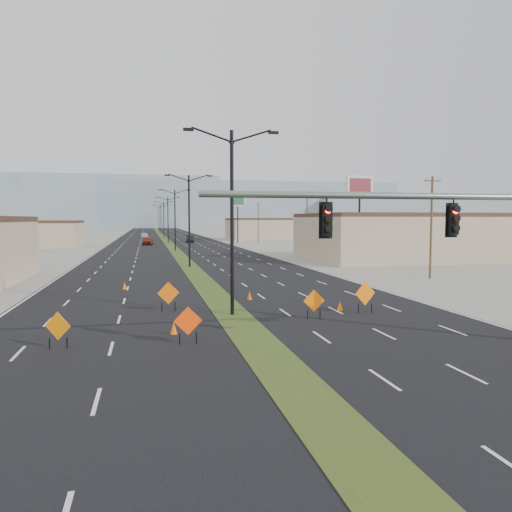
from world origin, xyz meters
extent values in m
plane|color=gray|center=(0.00, 0.00, 0.00)|extent=(600.00, 600.00, 0.00)
cube|color=black|center=(0.00, 100.00, 0.00)|extent=(25.00, 400.00, 0.02)
cube|color=#324518|center=(0.00, 100.00, 0.00)|extent=(2.00, 400.00, 0.04)
cube|color=tan|center=(34.00, 45.00, 2.75)|extent=(36.00, 18.00, 5.50)
cube|color=tan|center=(38.00, 110.00, 2.50)|extent=(44.00, 16.00, 5.00)
cube|color=gray|center=(40.00, 300.00, 14.00)|extent=(220.00, 50.00, 28.00)
cube|color=gray|center=(180.00, 290.00, 9.00)|extent=(160.00, 50.00, 18.00)
cube|color=gray|center=(-30.00, 320.00, 16.00)|extent=(140.00, 50.00, 32.00)
cylinder|color=slate|center=(5.20, 2.00, 6.10)|extent=(16.00, 0.24, 0.24)
cube|color=black|center=(1.70, 2.00, 5.22)|extent=(0.50, 0.28, 1.30)
sphere|color=#FF0C05|center=(1.70, 1.84, 5.57)|extent=(0.22, 0.22, 0.22)
cube|color=black|center=(6.70, 2.00, 5.22)|extent=(0.50, 0.28, 1.30)
sphere|color=#FF0C05|center=(6.70, 1.84, 5.57)|extent=(0.22, 0.22, 0.22)
cylinder|color=black|center=(0.00, 12.00, 5.00)|extent=(0.20, 0.20, 10.00)
cube|color=black|center=(-2.30, 12.00, 9.95)|extent=(0.55, 0.24, 0.14)
cube|color=black|center=(2.30, 12.00, 9.95)|extent=(0.55, 0.24, 0.14)
cylinder|color=black|center=(0.00, 40.00, 5.00)|extent=(0.20, 0.20, 10.00)
cube|color=black|center=(-2.30, 40.00, 9.95)|extent=(0.55, 0.24, 0.14)
cube|color=black|center=(2.30, 40.00, 9.95)|extent=(0.55, 0.24, 0.14)
cylinder|color=black|center=(0.00, 68.00, 5.00)|extent=(0.20, 0.20, 10.00)
cube|color=black|center=(-2.30, 68.00, 9.95)|extent=(0.55, 0.24, 0.14)
cube|color=black|center=(2.30, 68.00, 9.95)|extent=(0.55, 0.24, 0.14)
cylinder|color=black|center=(0.00, 96.00, 5.00)|extent=(0.20, 0.20, 10.00)
cube|color=black|center=(-2.30, 96.00, 9.95)|extent=(0.55, 0.24, 0.14)
cube|color=black|center=(2.30, 96.00, 9.95)|extent=(0.55, 0.24, 0.14)
cylinder|color=black|center=(0.00, 124.00, 5.00)|extent=(0.20, 0.20, 10.00)
cube|color=black|center=(-2.30, 124.00, 9.95)|extent=(0.55, 0.24, 0.14)
cube|color=black|center=(2.30, 124.00, 9.95)|extent=(0.55, 0.24, 0.14)
cylinder|color=black|center=(0.00, 152.00, 5.00)|extent=(0.20, 0.20, 10.00)
cube|color=black|center=(-2.30, 152.00, 9.95)|extent=(0.55, 0.24, 0.14)
cube|color=black|center=(2.30, 152.00, 9.95)|extent=(0.55, 0.24, 0.14)
cylinder|color=black|center=(0.00, 180.00, 5.00)|extent=(0.20, 0.20, 10.00)
cube|color=black|center=(-2.30, 180.00, 9.95)|extent=(0.55, 0.24, 0.14)
cube|color=black|center=(2.30, 180.00, 9.95)|extent=(0.55, 0.24, 0.14)
cylinder|color=#4C3823|center=(20.00, 25.00, 4.50)|extent=(0.20, 0.20, 9.00)
cube|color=#4C3823|center=(20.00, 25.00, 8.60)|extent=(1.60, 0.10, 0.10)
cylinder|color=#4C3823|center=(20.00, 60.00, 4.50)|extent=(0.20, 0.20, 9.00)
cube|color=#4C3823|center=(20.00, 60.00, 8.60)|extent=(1.60, 0.10, 0.10)
cylinder|color=#4C3823|center=(20.00, 95.00, 4.50)|extent=(0.20, 0.20, 9.00)
cube|color=#4C3823|center=(20.00, 95.00, 8.60)|extent=(1.60, 0.10, 0.10)
cylinder|color=#4C3823|center=(20.00, 130.00, 4.50)|extent=(0.20, 0.20, 9.00)
cube|color=#4C3823|center=(20.00, 130.00, 8.60)|extent=(1.60, 0.10, 0.10)
imported|color=maroon|center=(-4.37, 88.68, 0.81)|extent=(2.32, 4.92, 1.63)
imported|color=black|center=(5.07, 98.89, 0.79)|extent=(2.19, 4.96, 1.59)
imported|color=#B9BEC3|center=(-5.24, 124.45, 0.71)|extent=(2.14, 4.93, 1.41)
cube|color=orange|center=(-8.08, 6.41, 0.95)|extent=(1.06, 0.51, 1.15)
cylinder|color=black|center=(-8.41, 6.41, 0.24)|extent=(0.05, 0.05, 0.48)
cylinder|color=black|center=(-7.75, 6.41, 0.24)|extent=(0.05, 0.05, 0.48)
cube|color=#FF3D05|center=(-2.88, 6.08, 1.00)|extent=(1.20, 0.14, 1.20)
cylinder|color=black|center=(-3.23, 6.08, 0.25)|extent=(0.05, 0.05, 0.50)
cylinder|color=black|center=(-2.53, 6.08, 0.25)|extent=(0.05, 0.05, 0.50)
cube|color=#D75504|center=(-3.37, 13.85, 1.06)|extent=(1.26, 0.29, 1.28)
cylinder|color=black|center=(-3.74, 13.85, 0.27)|extent=(0.05, 0.05, 0.53)
cylinder|color=black|center=(-3.00, 13.85, 0.27)|extent=(0.05, 0.05, 0.53)
cube|color=#FD6905|center=(4.02, 10.01, 0.98)|extent=(1.18, 0.09, 1.17)
cylinder|color=black|center=(3.68, 10.01, 0.24)|extent=(0.05, 0.05, 0.49)
cylinder|color=black|center=(4.36, 10.01, 0.24)|extent=(0.05, 0.05, 0.49)
cube|color=orange|center=(7.34, 10.94, 1.13)|extent=(1.32, 0.38, 1.36)
cylinder|color=black|center=(6.94, 10.94, 0.28)|extent=(0.05, 0.05, 0.56)
cylinder|color=black|center=(7.73, 10.94, 0.28)|extent=(0.05, 0.05, 0.56)
cone|color=#F75A05|center=(-3.38, 8.05, 0.29)|extent=(0.39, 0.39, 0.57)
cone|color=#DB4504|center=(1.95, 16.81, 0.29)|extent=(0.44, 0.44, 0.58)
cone|color=#F25A05|center=(6.26, 11.95, 0.29)|extent=(0.38, 0.38, 0.57)
cone|color=#F26505|center=(-6.22, 23.64, 0.27)|extent=(0.34, 0.34, 0.55)
cylinder|color=black|center=(20.63, 41.72, 4.33)|extent=(0.24, 0.24, 8.65)
cube|color=white|center=(20.63, 41.72, 9.34)|extent=(3.43, 0.46, 2.28)
cube|color=maroon|center=(20.63, 41.52, 9.34)|extent=(2.73, 0.14, 1.59)
cylinder|color=black|center=(15.06, 93.62, 4.24)|extent=(0.24, 0.24, 8.49)
cube|color=white|center=(15.06, 93.62, 9.16)|extent=(3.36, 0.91, 2.23)
cube|color=#2D7249|center=(15.06, 93.42, 9.16)|extent=(2.65, 0.50, 1.56)
camera|label=1|loc=(-4.49, -14.68, 5.27)|focal=35.00mm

